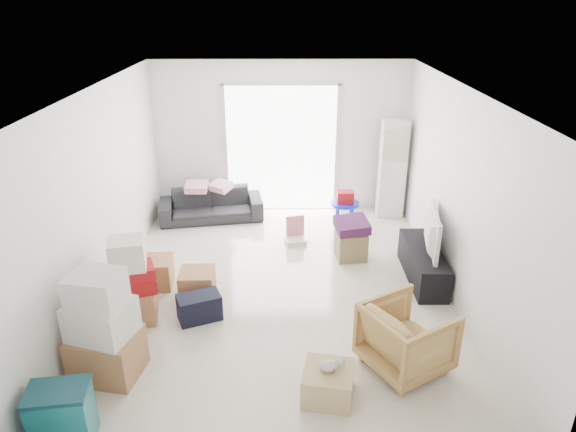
% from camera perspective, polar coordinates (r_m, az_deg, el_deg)
% --- Properties ---
extents(room_shell, '(4.98, 6.48, 3.18)m').
position_cam_1_polar(room_shell, '(6.38, -0.93, 1.74)').
color(room_shell, beige).
rests_on(room_shell, ground).
extents(sliding_door, '(2.10, 0.04, 2.33)m').
position_cam_1_polar(sliding_door, '(9.24, -0.75, 8.01)').
color(sliding_door, white).
rests_on(sliding_door, room_shell).
extents(ac_tower, '(0.45, 0.30, 1.75)m').
position_cam_1_polar(ac_tower, '(9.23, 11.50, 5.12)').
color(ac_tower, silver).
rests_on(ac_tower, room_shell).
extents(tv_console, '(0.41, 1.37, 0.46)m').
position_cam_1_polar(tv_console, '(7.47, 14.75, -5.16)').
color(tv_console, black).
rests_on(tv_console, room_shell).
extents(television, '(0.74, 1.08, 0.13)m').
position_cam_1_polar(television, '(7.34, 14.99, -3.14)').
color(television, black).
rests_on(television, tv_console).
extents(sofa, '(1.85, 0.81, 0.70)m').
position_cam_1_polar(sofa, '(9.17, -8.57, 1.72)').
color(sofa, '#292A2F').
rests_on(sofa, room_shell).
extents(pillow_left, '(0.43, 0.34, 0.13)m').
position_cam_1_polar(pillow_left, '(9.04, -10.20, 4.12)').
color(pillow_left, '#F4B2BA').
rests_on(pillow_left, sofa).
extents(pillow_right, '(0.47, 0.45, 0.13)m').
position_cam_1_polar(pillow_right, '(9.02, -7.51, 4.21)').
color(pillow_right, '#F4B2BA').
rests_on(pillow_right, sofa).
extents(armchair, '(1.05, 1.07, 0.82)m').
position_cam_1_polar(armchair, '(5.69, 13.08, -12.72)').
color(armchair, tan).
rests_on(armchair, room_shell).
extents(storage_bins, '(0.57, 0.43, 0.60)m').
position_cam_1_polar(storage_bins, '(5.23, -23.82, -19.71)').
color(storage_bins, '#115D62').
rests_on(storage_bins, room_shell).
extents(box_stack_a, '(0.75, 0.66, 1.21)m').
position_cam_1_polar(box_stack_a, '(5.70, -19.84, -11.94)').
color(box_stack_a, '#B27650').
rests_on(box_stack_a, room_shell).
extents(box_stack_b, '(0.67, 0.62, 1.08)m').
position_cam_1_polar(box_stack_b, '(6.56, -16.99, -7.34)').
color(box_stack_b, '#B27650').
rests_on(box_stack_b, room_shell).
extents(box_stack_c, '(0.58, 0.49, 0.40)m').
position_cam_1_polar(box_stack_c, '(7.32, -14.93, -6.09)').
color(box_stack_c, '#B27650').
rests_on(box_stack_c, room_shell).
extents(loose_box, '(0.46, 0.46, 0.37)m').
position_cam_1_polar(loose_box, '(6.95, -10.04, -7.44)').
color(loose_box, '#B27650').
rests_on(loose_box, room_shell).
extents(duffel_bag, '(0.59, 0.48, 0.33)m').
position_cam_1_polar(duffel_bag, '(6.51, -9.82, -9.94)').
color(duffel_bag, black).
rests_on(duffel_bag, room_shell).
extents(ottoman, '(0.48, 0.48, 0.43)m').
position_cam_1_polar(ottoman, '(7.84, 6.98, -3.17)').
color(ottoman, olive).
rests_on(ottoman, room_shell).
extents(blanket, '(0.54, 0.54, 0.14)m').
position_cam_1_polar(blanket, '(7.72, 7.09, -1.27)').
color(blanket, '#451C47').
rests_on(blanket, ottoman).
extents(kids_table, '(0.49, 0.49, 0.62)m').
position_cam_1_polar(kids_table, '(8.84, 6.36, 1.65)').
color(kids_table, '#0F1CC9').
rests_on(kids_table, room_shell).
extents(toy_walker, '(0.37, 0.34, 0.43)m').
position_cam_1_polar(toy_walker, '(8.31, 0.81, -2.13)').
color(toy_walker, silver).
rests_on(toy_walker, room_shell).
extents(wood_crate, '(0.57, 0.57, 0.32)m').
position_cam_1_polar(wood_crate, '(5.37, 4.47, -18.04)').
color(wood_crate, tan).
rests_on(wood_crate, room_shell).
extents(plush_bunny, '(0.27, 0.15, 0.13)m').
position_cam_1_polar(plush_bunny, '(5.23, 4.88, -16.15)').
color(plush_bunny, '#B2ADA8').
rests_on(plush_bunny, wood_crate).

